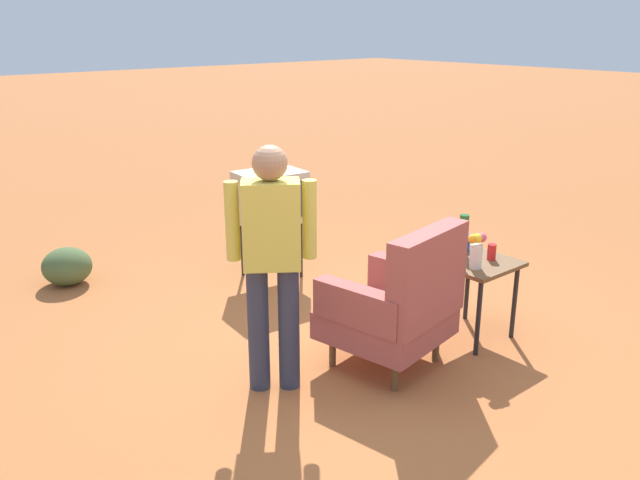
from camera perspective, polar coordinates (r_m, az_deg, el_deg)
name	(u,v)px	position (r m, az deg, el deg)	size (l,w,h in m)	color
ground_plane	(355,367)	(4.83, 3.02, -10.84)	(60.00, 60.00, 0.00)	#AD6033
armchair	(398,303)	(4.64, 6.74, -5.37)	(0.89, 0.90, 1.06)	brown
side_table	(475,272)	(5.19, 13.12, -2.70)	(0.56, 0.56, 0.62)	black
tv_on_stand	(270,198)	(6.22, -4.27, 3.63)	(0.64, 0.50, 1.03)	black
person_standing	(272,255)	(4.22, -4.14, -1.30)	(0.48, 0.39, 1.64)	#2D3347
bottle_short_clear	(458,252)	(5.02, 11.78, -1.00)	(0.06, 0.06, 0.20)	silver
soda_can_blue	(466,242)	(5.38, 12.39, -0.19)	(0.07, 0.07, 0.12)	blue
soda_can_red	(492,252)	(5.20, 14.50, -1.00)	(0.07, 0.07, 0.12)	red
bottle_wine_green	(463,235)	(5.23, 12.19, 0.42)	(0.07, 0.07, 0.32)	#1E5623
flower_vase	(476,249)	(4.96, 13.26, -0.76)	(0.15, 0.10, 0.27)	silver
shrub_far	(67,266)	(6.63, -20.86, -2.12)	(0.45, 0.45, 0.35)	#475B33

